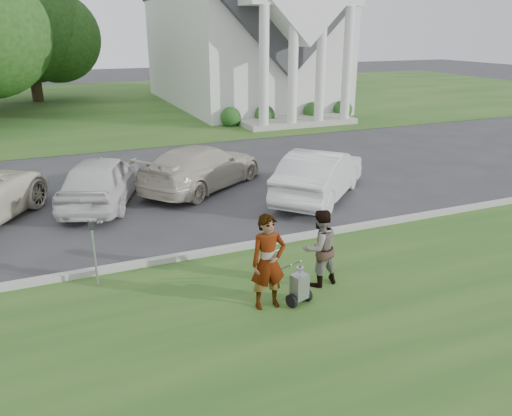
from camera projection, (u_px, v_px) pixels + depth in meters
ground at (239, 261)px, 11.22m from camera, size 120.00×120.00×0.00m
grass_strip at (301, 331)px, 8.62m from camera, size 80.00×7.00×0.01m
church_lawn at (101, 104)px, 34.65m from camera, size 80.00×30.00×0.01m
curb at (231, 248)px, 11.67m from camera, size 80.00×0.18×0.15m
church at (241, 12)px, 32.54m from camera, size 9.19×19.00×24.10m
tree_back at (28, 32)px, 34.19m from camera, size 9.61×7.60×8.89m
striping_cart at (299, 287)px, 9.35m from camera, size 0.61×0.97×0.84m
person_left at (268, 263)px, 9.07m from camera, size 0.69×0.48×1.82m
person_right at (320, 248)px, 9.93m from camera, size 0.85×0.70×1.60m
parking_meter_near at (93, 245)px, 9.75m from camera, size 0.11×0.10×1.47m
car_b at (101, 180)px, 14.64m from camera, size 3.16×4.67×1.48m
car_c at (202, 167)px, 16.17m from camera, size 5.08×4.42×1.41m
car_d at (320, 174)px, 15.18m from camera, size 4.41×4.28×1.50m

